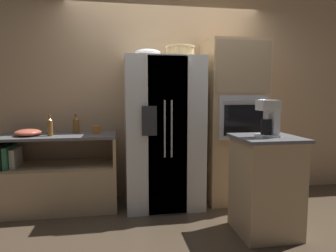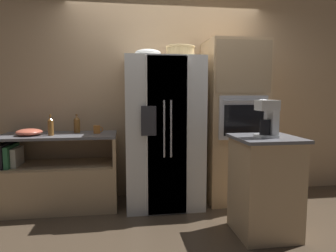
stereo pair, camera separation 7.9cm
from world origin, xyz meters
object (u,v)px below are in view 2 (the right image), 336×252
fruit_bowl (148,53)px  mixing_bowl (29,132)px  refrigerator (163,133)px  wicker_basket (180,51)px  coffee_maker (269,117)px  mug (97,129)px  bottle_short (51,126)px  wall_oven (233,122)px  bottle_tall (77,124)px

fruit_bowl → mixing_bowl: size_ratio=1.04×
refrigerator → fruit_bowl: bearing=-160.9°
wicker_basket → coffee_maker: size_ratio=1.00×
mug → wicker_basket: bearing=-6.6°
bottle_short → wall_oven: bearing=1.9°
fruit_bowl → bottle_short: fruit_bowl is taller
wicker_basket → bottle_tall: 1.54m
bottle_tall → mug: (0.25, -0.12, -0.05)m
bottle_tall → coffee_maker: (1.91, -1.16, 0.16)m
mug → refrigerator: bearing=-5.8°
fruit_bowl → mug: bearing=166.6°
refrigerator → bottle_short: refrigerator is taller
wicker_basket → coffee_maker: bearing=-54.6°
mug → mixing_bowl: bearing=-174.2°
refrigerator → mug: (-0.79, 0.08, 0.04)m
wall_oven → mixing_bowl: 2.45m
mixing_bowl → fruit_bowl: bearing=-2.9°
wall_oven → coffee_maker: bearing=-92.1°
refrigerator → wicker_basket: size_ratio=5.14×
mug → coffee_maker: size_ratio=0.33×
bottle_tall → mug: size_ratio=1.95×
wall_oven → mixing_bowl: wall_oven is taller
mug → mixing_bowl: mug is taller
refrigerator → bottle_tall: bearing=169.3°
bottle_short → refrigerator: bearing=1.2°
bottle_tall → mixing_bowl: bottle_tall is taller
fruit_bowl → coffee_maker: bearing=-40.8°
bottle_short → bottle_tall: bearing=41.0°
bottle_tall → coffee_maker: size_ratio=0.65×
bottle_tall → mug: bottle_tall is taller
mug → coffee_maker: 1.97m
mixing_bowl → coffee_maker: coffee_maker is taller
wall_oven → mug: size_ratio=17.32×
wall_oven → mug: bearing=178.9°
wall_oven → wicker_basket: (-0.70, -0.08, 0.85)m
wicker_basket → bottle_short: wicker_basket is taller
mug → mixing_bowl: 0.76m
refrigerator → wicker_basket: 0.99m
fruit_bowl → mixing_bowl: 1.64m
fruit_bowl → bottle_short: 1.39m
wall_oven → coffee_maker: (-0.04, -1.02, 0.14)m
refrigerator → coffee_maker: (0.87, -0.97, 0.26)m
fruit_bowl → mixing_bowl: (-1.36, 0.07, -0.90)m
bottle_short → mixing_bowl: bearing=172.8°
bottle_tall → mixing_bowl: 0.54m
bottle_tall → coffee_maker: coffee_maker is taller
refrigerator → bottle_short: bearing=-178.8°
wall_oven → bottle_short: size_ratio=8.30×
mixing_bowl → bottle_short: bearing=-7.2°
bottle_short → coffee_maker: size_ratio=0.70×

